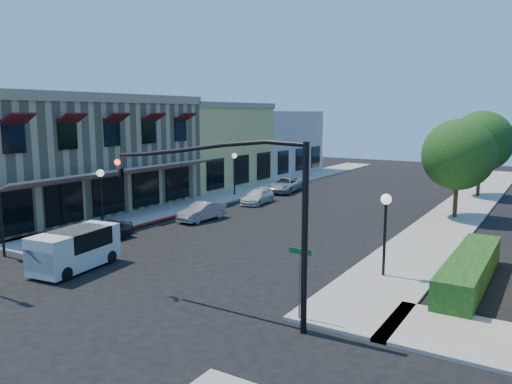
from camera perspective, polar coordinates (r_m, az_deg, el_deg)
The scene contains 21 objects.
ground at distance 19.96m, azimuth -18.18°, elevation -11.48°, with size 120.00×120.00×0.00m, color black.
sidewalk_left at distance 45.81m, azimuth 0.80°, elevation 0.53°, with size 3.50×50.00×0.12m, color gray.
sidewalk_right at distance 39.88m, azimuth 22.92°, elevation -1.47°, with size 3.50×50.00×0.12m, color gray.
curb_red_strip at distance 30.01m, azimuth -15.06°, elevation -4.45°, with size 0.25×10.00×0.06m, color maroon.
corner_brick_building at distance 37.80m, azimuth -20.93°, elevation 4.15°, with size 11.77×18.20×8.10m.
yellow_stucco_building at distance 48.42m, azimuth -6.71°, elevation 5.38°, with size 10.00×12.00×7.60m, color tan.
pink_stucco_building at distance 58.31m, azimuth 0.67°, elevation 5.76°, with size 10.00×12.00×7.00m, color beige.
hedge at distance 22.15m, azimuth 23.14°, elevation -9.71°, with size 1.40×8.00×1.10m, color #153F12.
street_tree_a at distance 34.46m, azimuth 22.12°, elevation 3.97°, with size 4.56×4.56×6.48m.
street_tree_b at distance 44.31m, azimuth 24.36°, elevation 5.27°, with size 4.94×4.94×7.02m.
signal_mast_arm at distance 16.17m, azimuth -1.19°, elevation -0.78°, with size 8.01×0.39×6.00m.
street_name_sign at distance 16.55m, azimuth 5.03°, elevation -9.11°, with size 0.80×0.06×2.50m.
lamppost_left_near at distance 30.68m, azimuth -17.32°, elevation 0.94°, with size 0.44×0.44×3.57m.
lamppost_left_far at distance 41.16m, azimuth -2.48°, elevation 3.31°, with size 0.44×0.44×3.57m.
lamppost_right_near at distance 21.17m, azimuth 14.60°, elevation -2.44°, with size 0.44×0.44×3.57m.
lamppost_right_far at distance 36.61m, azimuth 22.05°, elevation 1.94°, with size 0.44×0.44×3.57m.
white_van at distance 23.38m, azimuth -20.07°, elevation -5.94°, with size 2.20×4.17×1.77m.
parked_car_a at distance 28.07m, azimuth -17.09°, elevation -4.28°, with size 1.34×3.34×1.14m, color black.
parked_car_b at distance 32.19m, azimuth -6.20°, elevation -2.23°, with size 1.23×3.52×1.16m, color gray.
parked_car_c at distance 37.92m, azimuth 0.19°, elevation -0.54°, with size 1.48×3.65×1.06m, color silver.
parked_car_d at distance 43.50m, azimuth 3.29°, elevation 0.83°, with size 2.12×4.59×1.28m, color #A1A4A6.
Camera 1 is at (14.51, -11.88, 6.85)m, focal length 35.00 mm.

